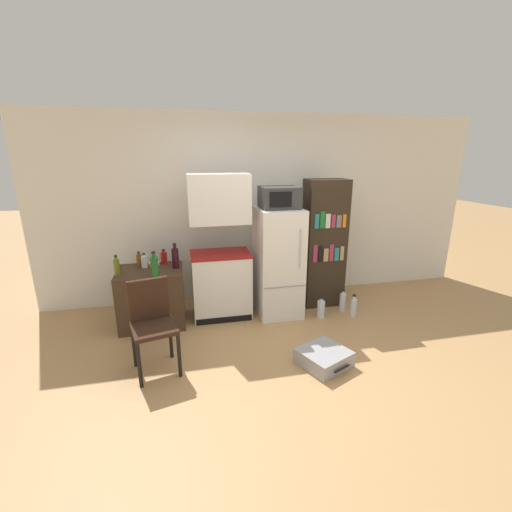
{
  "coord_description": "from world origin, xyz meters",
  "views": [
    {
      "loc": [
        -1.03,
        -2.84,
        2.05
      ],
      "look_at": [
        -0.21,
        0.85,
        0.94
      ],
      "focal_mm": 24.0,
      "sensor_mm": 36.0,
      "label": 1
    }
  ],
  "objects_px": {
    "kitchen_hutch": "(220,254)",
    "bottle_wine_dark": "(175,258)",
    "bottle_ketchup_red": "(164,257)",
    "chair": "(152,317)",
    "water_bottle_front": "(353,307)",
    "water_bottle_middle": "(343,301)",
    "bottle_amber_beer": "(139,260)",
    "bottle_olive_oil": "(117,267)",
    "bowl": "(154,264)",
    "suitcase_large_flat": "(324,358)",
    "water_bottle_back": "(321,309)",
    "microwave": "(279,197)",
    "bookshelf": "(324,244)",
    "bottle_green_tall": "(154,266)",
    "side_table": "(152,297)",
    "bottle_clear_short": "(144,261)",
    "refrigerator": "(278,262)"
  },
  "relations": [
    {
      "from": "kitchen_hutch",
      "to": "bottle_wine_dark",
      "type": "distance_m",
      "value": 0.56
    },
    {
      "from": "side_table",
      "to": "chair",
      "type": "xyz_separation_m",
      "value": [
        0.08,
        -0.98,
        0.19
      ]
    },
    {
      "from": "bowl",
      "to": "suitcase_large_flat",
      "type": "xyz_separation_m",
      "value": [
        1.7,
        -1.49,
        -0.65
      ]
    },
    {
      "from": "bottle_olive_oil",
      "to": "bottle_wine_dark",
      "type": "xyz_separation_m",
      "value": [
        0.66,
        0.14,
        0.03
      ]
    },
    {
      "from": "water_bottle_back",
      "to": "refrigerator",
      "type": "bearing_deg",
      "value": 149.6
    },
    {
      "from": "bookshelf",
      "to": "water_bottle_back",
      "type": "relative_size",
      "value": 6.05
    },
    {
      "from": "side_table",
      "to": "water_bottle_middle",
      "type": "bearing_deg",
      "value": -4.07
    },
    {
      "from": "bottle_green_tall",
      "to": "kitchen_hutch",
      "type": "bearing_deg",
      "value": 21.35
    },
    {
      "from": "water_bottle_front",
      "to": "bottle_wine_dark",
      "type": "bearing_deg",
      "value": 170.71
    },
    {
      "from": "bottle_olive_oil",
      "to": "bowl",
      "type": "distance_m",
      "value": 0.5
    },
    {
      "from": "bottle_amber_beer",
      "to": "suitcase_large_flat",
      "type": "bearing_deg",
      "value": -38.7
    },
    {
      "from": "bookshelf",
      "to": "bottle_olive_oil",
      "type": "bearing_deg",
      "value": -174.29
    },
    {
      "from": "bottle_wine_dark",
      "to": "water_bottle_middle",
      "type": "bearing_deg",
      "value": -4.89
    },
    {
      "from": "suitcase_large_flat",
      "to": "water_bottle_back",
      "type": "relative_size",
      "value": 2.03
    },
    {
      "from": "bowl",
      "to": "chair",
      "type": "distance_m",
      "value": 1.17
    },
    {
      "from": "side_table",
      "to": "water_bottle_front",
      "type": "relative_size",
      "value": 2.58
    },
    {
      "from": "bottle_amber_beer",
      "to": "water_bottle_front",
      "type": "height_order",
      "value": "bottle_amber_beer"
    },
    {
      "from": "kitchen_hutch",
      "to": "microwave",
      "type": "height_order",
      "value": "kitchen_hutch"
    },
    {
      "from": "suitcase_large_flat",
      "to": "kitchen_hutch",
      "type": "bearing_deg",
      "value": 98.47
    },
    {
      "from": "refrigerator",
      "to": "bottle_clear_short",
      "type": "relative_size",
      "value": 7.85
    },
    {
      "from": "kitchen_hutch",
      "to": "water_bottle_middle",
      "type": "xyz_separation_m",
      "value": [
        1.63,
        -0.23,
        -0.71
      ]
    },
    {
      "from": "chair",
      "to": "water_bottle_back",
      "type": "xyz_separation_m",
      "value": [
        2.06,
        0.67,
        -0.42
      ]
    },
    {
      "from": "bottle_green_tall",
      "to": "water_bottle_middle",
      "type": "bearing_deg",
      "value": 1.79
    },
    {
      "from": "kitchen_hutch",
      "to": "water_bottle_back",
      "type": "height_order",
      "value": "kitchen_hutch"
    },
    {
      "from": "suitcase_large_flat",
      "to": "water_bottle_back",
      "type": "height_order",
      "value": "water_bottle_back"
    },
    {
      "from": "bottle_clear_short",
      "to": "chair",
      "type": "xyz_separation_m",
      "value": [
        0.14,
        -1.09,
        -0.24
      ]
    },
    {
      "from": "suitcase_large_flat",
      "to": "water_bottle_front",
      "type": "xyz_separation_m",
      "value": [
        0.83,
        0.96,
        0.05
      ]
    },
    {
      "from": "suitcase_large_flat",
      "to": "bottle_green_tall",
      "type": "bearing_deg",
      "value": 123.5
    },
    {
      "from": "water_bottle_back",
      "to": "bottle_wine_dark",
      "type": "bearing_deg",
      "value": 170.03
    },
    {
      "from": "microwave",
      "to": "bottle_amber_beer",
      "type": "height_order",
      "value": "microwave"
    },
    {
      "from": "bottle_amber_beer",
      "to": "water_bottle_front",
      "type": "distance_m",
      "value": 2.83
    },
    {
      "from": "microwave",
      "to": "bottle_wine_dark",
      "type": "bearing_deg",
      "value": 179.03
    },
    {
      "from": "kitchen_hutch",
      "to": "microwave",
      "type": "bearing_deg",
      "value": -5.24
    },
    {
      "from": "water_bottle_front",
      "to": "water_bottle_middle",
      "type": "distance_m",
      "value": 0.19
    },
    {
      "from": "bottle_olive_oil",
      "to": "bowl",
      "type": "bearing_deg",
      "value": 38.38
    },
    {
      "from": "bottle_clear_short",
      "to": "kitchen_hutch",
      "type": "bearing_deg",
      "value": -3.5
    },
    {
      "from": "bottle_olive_oil",
      "to": "water_bottle_back",
      "type": "relative_size",
      "value": 0.84
    },
    {
      "from": "bottle_olive_oil",
      "to": "suitcase_large_flat",
      "type": "bearing_deg",
      "value": -29.52
    },
    {
      "from": "kitchen_hutch",
      "to": "bottle_green_tall",
      "type": "distance_m",
      "value": 0.85
    },
    {
      "from": "bowl",
      "to": "bottle_amber_beer",
      "type": "bearing_deg",
      "value": 175.99
    },
    {
      "from": "bowl",
      "to": "bottle_clear_short",
      "type": "bearing_deg",
      "value": -150.89
    },
    {
      "from": "side_table",
      "to": "microwave",
      "type": "distance_m",
      "value": 2.01
    },
    {
      "from": "bottle_ketchup_red",
      "to": "chair",
      "type": "bearing_deg",
      "value": -94.23
    },
    {
      "from": "bookshelf",
      "to": "bottle_olive_oil",
      "type": "distance_m",
      "value": 2.67
    },
    {
      "from": "bottle_clear_short",
      "to": "water_bottle_middle",
      "type": "bearing_deg",
      "value": -6.47
    },
    {
      "from": "bottle_ketchup_red",
      "to": "water_bottle_back",
      "type": "relative_size",
      "value": 0.64
    },
    {
      "from": "water_bottle_middle",
      "to": "water_bottle_back",
      "type": "height_order",
      "value": "water_bottle_middle"
    },
    {
      "from": "bottle_clear_short",
      "to": "suitcase_large_flat",
      "type": "relative_size",
      "value": 0.31
    },
    {
      "from": "bottle_amber_beer",
      "to": "bottle_clear_short",
      "type": "bearing_deg",
      "value": -47.64
    },
    {
      "from": "bottle_wine_dark",
      "to": "chair",
      "type": "relative_size",
      "value": 0.34
    }
  ]
}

